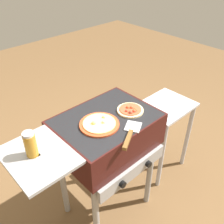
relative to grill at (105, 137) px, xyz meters
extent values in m
plane|color=brown|center=(0.01, 0.00, -0.76)|extent=(8.00, 8.00, 0.00)
cube|color=#38110F|center=(0.01, 0.00, 0.02)|extent=(0.64, 0.48, 0.24)
cube|color=black|center=(0.01, 0.00, 0.14)|extent=(0.61, 0.46, 0.01)
cube|color=gray|center=(-0.47, 0.00, 0.13)|extent=(0.32, 0.41, 0.02)
cube|color=gray|center=(-0.47, 0.00, 0.02)|extent=(0.02, 0.02, 0.24)
cube|color=gray|center=(0.01, -0.25, -0.15)|extent=(0.58, 0.02, 0.10)
cylinder|color=black|center=(-0.11, -0.27, -0.15)|extent=(0.04, 0.02, 0.04)
cylinder|color=black|center=(0.13, -0.27, -0.15)|extent=(0.04, 0.02, 0.04)
cylinder|color=gray|center=(-0.26, -0.19, -0.43)|extent=(0.04, 0.04, 0.66)
cylinder|color=gray|center=(0.28, -0.19, -0.43)|extent=(0.04, 0.04, 0.66)
cylinder|color=gray|center=(-0.26, 0.19, -0.43)|extent=(0.04, 0.04, 0.66)
cylinder|color=gray|center=(0.28, 0.19, -0.43)|extent=(0.04, 0.04, 0.66)
cylinder|color=beige|center=(0.18, -0.05, 0.15)|extent=(0.17, 0.17, 0.01)
cylinder|color=#D14C2D|center=(0.18, -0.05, 0.16)|extent=(0.14, 0.14, 0.01)
sphere|color=#D24A24|center=(0.17, -0.03, 0.17)|extent=(0.02, 0.02, 0.02)
sphere|color=#A24731|center=(0.15, -0.08, 0.17)|extent=(0.03, 0.03, 0.03)
sphere|color=#DA5125|center=(0.19, -0.08, 0.17)|extent=(0.02, 0.02, 0.02)
sphere|color=#BB552F|center=(0.19, -0.05, 0.17)|extent=(0.02, 0.02, 0.02)
sphere|color=#DB3F2D|center=(0.14, -0.05, 0.17)|extent=(0.02, 0.02, 0.02)
sphere|color=#E74F2F|center=(0.17, -0.09, 0.17)|extent=(0.02, 0.02, 0.02)
cylinder|color=#C64723|center=(-0.07, -0.02, 0.15)|extent=(0.24, 0.24, 0.01)
cylinder|color=#EDD17A|center=(-0.07, -0.02, 0.16)|extent=(0.20, 0.20, 0.01)
sphere|color=#D2B57F|center=(-0.05, -0.04, 0.17)|extent=(0.02, 0.02, 0.02)
sphere|color=#F1CE63|center=(-0.10, -0.01, 0.17)|extent=(0.03, 0.03, 0.03)
sphere|color=#BFD37C|center=(-0.01, 0.00, 0.17)|extent=(0.02, 0.02, 0.02)
cylinder|color=#B77A1E|center=(-0.48, 0.02, 0.21)|extent=(0.06, 0.06, 0.13)
cylinder|color=silver|center=(-0.48, 0.02, 0.28)|extent=(0.06, 0.06, 0.01)
cube|color=#B7BABF|center=(0.07, -0.18, 0.15)|extent=(0.13, 0.13, 0.01)
cube|color=brown|center=(-0.04, -0.24, 0.15)|extent=(0.15, 0.10, 0.02)
cube|color=#B2B2B7|center=(0.67, 0.00, -0.06)|extent=(0.44, 0.36, 0.02)
cylinder|color=#B2B2B7|center=(0.48, -0.15, -0.42)|extent=(0.04, 0.04, 0.68)
cylinder|color=#B2B2B7|center=(0.86, -0.15, -0.42)|extent=(0.04, 0.04, 0.68)
cylinder|color=#B2B2B7|center=(0.48, 0.15, -0.42)|extent=(0.04, 0.04, 0.68)
cylinder|color=#B2B2B7|center=(0.86, 0.15, -0.42)|extent=(0.04, 0.04, 0.68)
camera|label=1|loc=(-0.83, -0.95, 1.07)|focal=40.21mm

